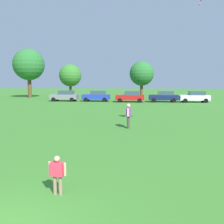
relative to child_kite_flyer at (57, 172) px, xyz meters
The scene contains 11 objects.
ground_plane 27.82m from the child_kite_flyer, 91.71° to the left, with size 160.00×160.00×0.00m, color #387528.
child_kite_flyer is the anchor object (origin of this frame).
adult_bystander 10.23m from the child_kite_flyer, 81.28° to the left, with size 0.35×0.78×1.65m.
parked_car_gray_0 33.68m from the child_kite_flyer, 106.12° to the left, with size 4.30×2.02×1.68m.
parked_car_blue_1 32.85m from the child_kite_flyer, 97.50° to the left, with size 4.30×2.02×1.68m.
parked_car_red_2 31.68m from the child_kite_flyer, 88.11° to the left, with size 4.30×2.02×1.68m.
parked_car_navy_3 32.83m from the child_kite_flyer, 79.34° to the left, with size 4.30×2.02×1.68m.
parked_car_white_4 33.82m from the child_kite_flyer, 71.67° to the left, with size 4.30×2.02×1.68m.
tree_far_left 44.81m from the child_kite_flyer, 114.77° to the left, with size 5.96×5.96×9.29m.
tree_center 39.35m from the child_kite_flyer, 104.63° to the left, with size 3.95×3.95×6.16m.
tree_far_right 38.37m from the child_kite_flyer, 85.82° to the left, with size 4.23×4.23×6.59m.
Camera 1 is at (2.99, -4.21, 3.09)m, focal length 40.32 mm.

